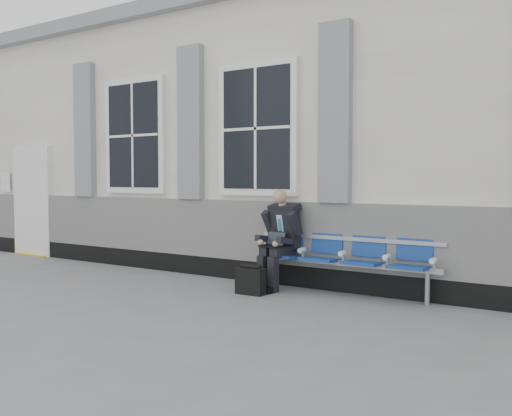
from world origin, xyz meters
The scene contains 5 objects.
ground centered at (0.00, 0.00, 0.00)m, with size 70.00×70.00×0.00m, color slate.
station_building centered at (-0.02, 3.47, 2.22)m, with size 14.40×4.40×4.49m.
bench centered at (1.81, 1.32, 0.55)m, with size 2.60×0.47×0.91m.
businessman centered at (0.89, 1.19, 0.75)m, with size 0.57×0.76×1.37m.
briefcase centered at (0.78, 0.64, 0.18)m, with size 0.40×0.18×0.40m.
Camera 1 is at (4.95, -5.52, 1.53)m, focal length 40.00 mm.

